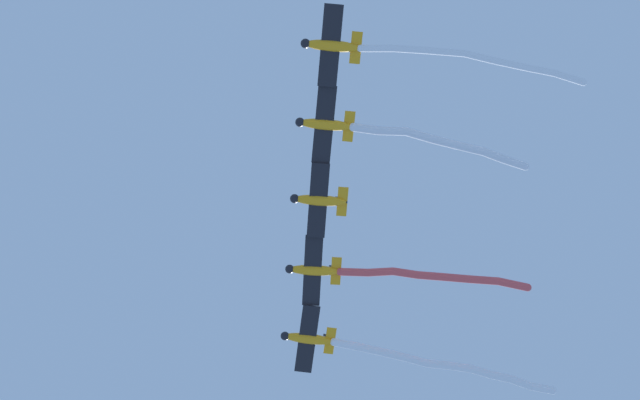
# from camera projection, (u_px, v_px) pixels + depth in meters

# --- Properties ---
(airplane_lead) EXTENTS (7.62, 5.66, 1.92)m
(airplane_lead) POSITION_uv_depth(u_px,v_px,m) (308.00, 339.00, 88.04)
(airplane_lead) COLOR orange
(smoke_trail_lead) EXTENTS (2.88, 24.03, 2.22)m
(smoke_trail_lead) POSITION_uv_depth(u_px,v_px,m) (444.00, 365.00, 88.57)
(smoke_trail_lead) COLOR white
(airplane_left_wing) EXTENTS (7.72, 5.79, 1.92)m
(airplane_left_wing) POSITION_uv_depth(u_px,v_px,m) (313.00, 270.00, 86.03)
(airplane_left_wing) COLOR orange
(smoke_trail_left_wing) EXTENTS (2.55, 19.50, 1.99)m
(smoke_trail_left_wing) POSITION_uv_depth(u_px,v_px,m) (434.00, 277.00, 85.67)
(smoke_trail_left_wing) COLOR #DB4C4C
(airplane_right_wing) EXTENTS (7.70, 5.76, 1.92)m
(airplane_right_wing) POSITION_uv_depth(u_px,v_px,m) (319.00, 200.00, 83.44)
(airplane_right_wing) COLOR orange
(airplane_slot) EXTENTS (7.67, 5.73, 1.92)m
(airplane_slot) POSITION_uv_depth(u_px,v_px,m) (325.00, 124.00, 81.42)
(airplane_slot) COLOR orange
(smoke_trail_slot) EXTENTS (3.50, 18.77, 4.13)m
(smoke_trail_slot) POSITION_uv_depth(u_px,v_px,m) (443.00, 144.00, 83.30)
(smoke_trail_slot) COLOR white
(airplane_trail) EXTENTS (7.68, 5.74, 1.92)m
(airplane_trail) POSITION_uv_depth(u_px,v_px,m) (331.00, 46.00, 78.83)
(airplane_trail) COLOR orange
(smoke_trail_trail) EXTENTS (1.93, 22.27, 2.34)m
(smoke_trail_trail) POSITION_uv_depth(u_px,v_px,m) (475.00, 60.00, 80.10)
(smoke_trail_trail) COLOR white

